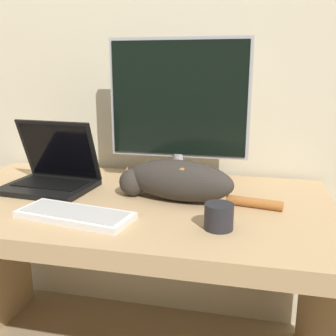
% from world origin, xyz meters
% --- Properties ---
extents(wall_back, '(6.40, 0.06, 2.60)m').
position_xyz_m(wall_back, '(0.00, 0.84, 1.30)').
color(wall_back, beige).
rests_on(wall_back, ground_plane).
extents(desk, '(1.41, 0.78, 0.70)m').
position_xyz_m(desk, '(0.00, 0.39, 0.56)').
color(desk, tan).
rests_on(desk, ground_plane).
extents(monitor, '(0.55, 0.20, 0.56)m').
position_xyz_m(monitor, '(0.13, 0.64, 1.00)').
color(monitor, '#B2B2B7').
rests_on(monitor, desk).
extents(laptop, '(0.34, 0.28, 0.25)m').
position_xyz_m(laptop, '(-0.32, 0.45, 0.76)').
color(laptop, black).
rests_on(laptop, desk).
extents(external_keyboard, '(0.38, 0.20, 0.02)m').
position_xyz_m(external_keyboard, '(-0.10, 0.18, 0.72)').
color(external_keyboard, white).
rests_on(external_keyboard, desk).
extents(cat, '(0.57, 0.21, 0.14)m').
position_xyz_m(cat, '(0.17, 0.42, 0.78)').
color(cat, '#332D28').
rests_on(cat, desk).
extents(coffee_mug, '(0.08, 0.08, 0.08)m').
position_xyz_m(coffee_mug, '(0.34, 0.20, 0.74)').
color(coffee_mug, '#232328').
rests_on(coffee_mug, desk).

